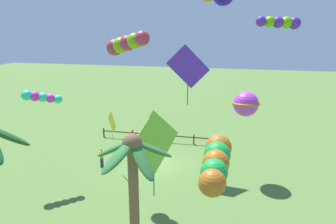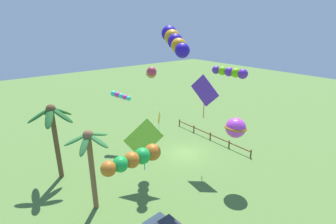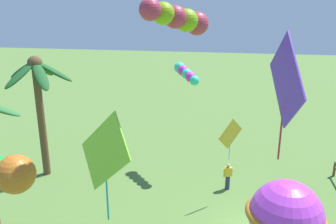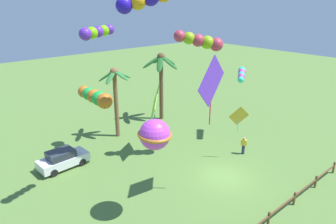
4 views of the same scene
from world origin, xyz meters
The scene contains 14 objects.
ground_plane centered at (0.00, 0.00, 0.00)m, with size 120.00×120.00×0.00m, color #567A38.
palm_tree_0 centered at (4.25, 12.70, 5.62)m, with size 4.11×4.22×7.49m.
palm_tree_1 centered at (-2.06, 11.88, 5.02)m, with size 3.29×3.57×6.89m.
rail_fence centered at (0.83, -5.13, 0.60)m, with size 12.30×0.12×0.95m.
spectator_0 centered at (4.21, 1.42, 0.81)m, with size 0.34×0.52×1.59m.
kite_diamond_0 centered at (-1.48, 6.66, 4.40)m, with size 2.31×2.96×5.09m.
kite_tube_1 centered at (0.94, 3.93, 9.80)m, with size 3.37×2.62×1.64m.
kite_ball_2 centered at (-6.61, 0.16, 5.47)m, with size 2.30×2.31×1.82m.
kite_tube_3 centered at (-8.06, 3.46, 11.06)m, with size 2.51×1.27×0.74m.
kite_diamond_4 centered at (-2.32, -0.21, 7.90)m, with size 3.19×0.78×4.54m.
kite_diamond_5 centered at (3.16, 1.43, 3.80)m, with size 1.13×1.23×2.29m.
kite_tube_6 centered at (-3.11, 4.48, 13.03)m, with size 4.48×2.63×2.29m.
kite_tube_7 centered at (7.04, 4.28, 6.21)m, with size 2.25×1.76×1.10m.
kite_tube_8 centered at (-5.21, 9.88, 5.19)m, with size 1.28×4.76×1.28m.
Camera 2 is at (-18.95, 17.89, 14.24)m, focal length 26.84 mm.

